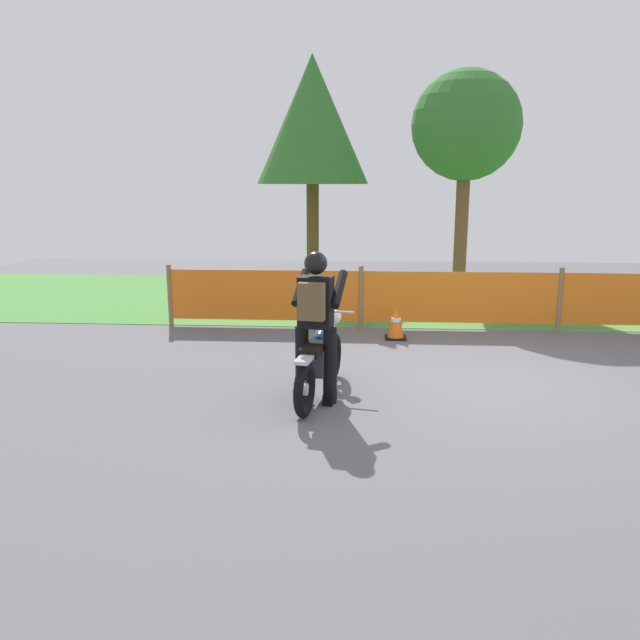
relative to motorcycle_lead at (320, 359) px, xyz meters
name	(u,v)px	position (x,y,z in m)	size (l,w,h in m)	color
ground	(493,386)	(2.08, 0.54, -0.45)	(24.00, 24.00, 0.02)	#5B5B60
grass_verge	(438,299)	(2.08, 6.24, -0.43)	(24.00, 5.60, 0.01)	#4C8C3D
barrier_fence	(459,298)	(2.08, 3.44, 0.11)	(9.81, 0.08, 1.05)	olive
tree_leftmost	(312,121)	(-0.67, 7.52, 3.28)	(2.49, 2.49, 5.12)	brown
tree_near_left	(466,127)	(2.57, 6.81, 3.07)	(2.26, 2.26, 4.67)	brown
motorcycle_lead	(320,359)	(0.00, 0.00, 0.00)	(0.64, 1.89, 0.90)	black
rider_lead	(316,319)	(-0.04, -0.20, 0.51)	(0.62, 0.73, 1.69)	black
traffic_cone	(396,322)	(1.01, 2.76, -0.18)	(0.32, 0.32, 0.53)	black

